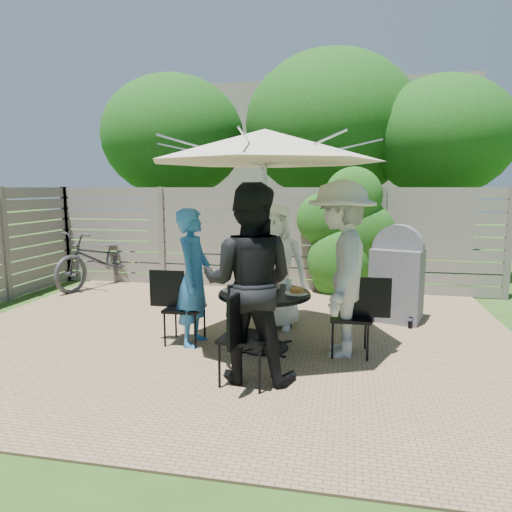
% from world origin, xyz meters
% --- Properties ---
extents(backyard_envelope, '(60.00, 60.00, 5.00)m').
position_xyz_m(backyard_envelope, '(0.09, 10.29, 2.61)').
color(backyard_envelope, '#314F18').
rests_on(backyard_envelope, ground).
extents(patio_table, '(1.02, 1.02, 0.67)m').
position_xyz_m(patio_table, '(0.52, -0.10, 0.47)').
color(patio_table, black).
rests_on(patio_table, ground).
extents(umbrella, '(2.53, 2.53, 2.45)m').
position_xyz_m(umbrella, '(0.52, -0.10, 2.27)').
color(umbrella, silver).
rests_on(umbrella, ground).
extents(chair_back, '(0.48, 0.67, 0.90)m').
position_xyz_m(chair_back, '(0.52, 0.87, 0.27)').
color(chair_back, black).
rests_on(chair_back, ground).
extents(person_back, '(0.80, 0.52, 1.64)m').
position_xyz_m(person_back, '(0.52, 0.73, 0.82)').
color(person_back, white).
rests_on(person_back, ground).
extents(chair_left, '(0.64, 0.43, 0.88)m').
position_xyz_m(chair_left, '(-0.44, -0.10, 0.26)').
color(chair_left, black).
rests_on(chair_left, ground).
extents(person_left, '(0.38, 0.59, 1.60)m').
position_xyz_m(person_left, '(-0.31, -0.10, 0.80)').
color(person_left, '#2A6FB9').
rests_on(person_left, ground).
extents(chair_front, '(0.50, 0.69, 0.93)m').
position_xyz_m(chair_front, '(0.52, -1.07, 0.28)').
color(chair_front, black).
rests_on(chair_front, ground).
extents(person_front, '(0.92, 0.71, 1.88)m').
position_xyz_m(person_front, '(0.52, -0.93, 0.94)').
color(person_front, black).
rests_on(person_front, ground).
extents(chair_right, '(0.64, 0.44, 0.88)m').
position_xyz_m(chair_right, '(1.49, -0.10, 0.27)').
color(chair_right, black).
rests_on(chair_right, ground).
extents(person_right, '(0.71, 1.24, 1.92)m').
position_xyz_m(person_right, '(1.35, -0.10, 0.96)').
color(person_right, '#B7B6B2').
rests_on(person_right, ground).
extents(plate_back, '(0.26, 0.26, 0.06)m').
position_xyz_m(plate_back, '(0.52, 0.26, 0.69)').
color(plate_back, white).
rests_on(plate_back, patio_table).
extents(plate_left, '(0.26, 0.26, 0.06)m').
position_xyz_m(plate_left, '(0.16, -0.10, 0.69)').
color(plate_left, white).
rests_on(plate_left, patio_table).
extents(plate_front, '(0.26, 0.26, 0.06)m').
position_xyz_m(plate_front, '(0.52, -0.46, 0.69)').
color(plate_front, white).
rests_on(plate_front, patio_table).
extents(plate_right, '(0.26, 0.26, 0.06)m').
position_xyz_m(plate_right, '(0.88, -0.10, 0.69)').
color(plate_right, white).
rests_on(plate_right, patio_table).
extents(glass_back, '(0.07, 0.07, 0.14)m').
position_xyz_m(glass_back, '(0.42, 0.16, 0.74)').
color(glass_back, silver).
rests_on(glass_back, patio_table).
extents(glass_left, '(0.07, 0.07, 0.14)m').
position_xyz_m(glass_left, '(0.26, -0.21, 0.74)').
color(glass_left, silver).
rests_on(glass_left, patio_table).
extents(glass_front, '(0.07, 0.07, 0.14)m').
position_xyz_m(glass_front, '(0.63, -0.36, 0.74)').
color(glass_front, silver).
rests_on(glass_front, patio_table).
extents(glass_right, '(0.07, 0.07, 0.14)m').
position_xyz_m(glass_right, '(0.78, 0.01, 0.74)').
color(glass_right, silver).
rests_on(glass_right, patio_table).
extents(syrup_jug, '(0.09, 0.09, 0.16)m').
position_xyz_m(syrup_jug, '(0.46, -0.05, 0.75)').
color(syrup_jug, '#59280C').
rests_on(syrup_jug, patio_table).
extents(coffee_cup, '(0.08, 0.08, 0.12)m').
position_xyz_m(coffee_cup, '(0.62, 0.12, 0.73)').
color(coffee_cup, '#C6B293').
rests_on(coffee_cup, patio_table).
extents(bicycle, '(1.23, 2.13, 1.06)m').
position_xyz_m(bicycle, '(-3.07, 2.60, 0.53)').
color(bicycle, '#333338').
rests_on(bicycle, ground).
extents(bbq_grill, '(0.78, 0.68, 1.35)m').
position_xyz_m(bbq_grill, '(2.10, 1.35, 0.61)').
color(bbq_grill, slate).
rests_on(bbq_grill, ground).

